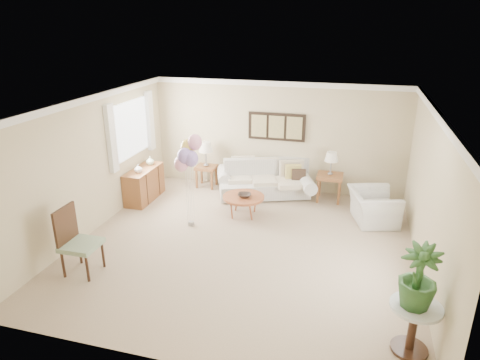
{
  "coord_description": "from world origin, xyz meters",
  "views": [
    {
      "loc": [
        1.79,
        -6.7,
        3.89
      ],
      "look_at": [
        -0.23,
        0.6,
        1.05
      ],
      "focal_mm": 32.0,
      "sensor_mm": 36.0,
      "label": 1
    }
  ],
  "objects_px": {
    "armchair": "(373,207)",
    "sofa": "(265,182)",
    "accent_chair": "(76,239)",
    "coffee_table": "(244,198)",
    "balloon_cluster": "(188,154)"
  },
  "relations": [
    {
      "from": "accent_chair",
      "to": "armchair",
      "type": "bearing_deg",
      "value": 34.67
    },
    {
      "from": "balloon_cluster",
      "to": "sofa",
      "type": "bearing_deg",
      "value": 60.45
    },
    {
      "from": "sofa",
      "to": "armchair",
      "type": "bearing_deg",
      "value": -18.21
    },
    {
      "from": "sofa",
      "to": "balloon_cluster",
      "type": "relative_size",
      "value": 1.36
    },
    {
      "from": "accent_chair",
      "to": "coffee_table",
      "type": "bearing_deg",
      "value": 53.95
    },
    {
      "from": "armchair",
      "to": "accent_chair",
      "type": "relative_size",
      "value": 0.89
    },
    {
      "from": "coffee_table",
      "to": "sofa",
      "type": "bearing_deg",
      "value": 81.2
    },
    {
      "from": "coffee_table",
      "to": "accent_chair",
      "type": "relative_size",
      "value": 0.77
    },
    {
      "from": "balloon_cluster",
      "to": "armchair",
      "type": "bearing_deg",
      "value": 17.87
    },
    {
      "from": "sofa",
      "to": "accent_chair",
      "type": "xyz_separation_m",
      "value": [
        -2.23,
        -4.02,
        0.26
      ]
    },
    {
      "from": "coffee_table",
      "to": "armchair",
      "type": "height_order",
      "value": "armchair"
    },
    {
      "from": "armchair",
      "to": "balloon_cluster",
      "type": "height_order",
      "value": "balloon_cluster"
    },
    {
      "from": "coffee_table",
      "to": "armchair",
      "type": "xyz_separation_m",
      "value": [
        2.62,
        0.42,
        -0.08
      ]
    },
    {
      "from": "armchair",
      "to": "sofa",
      "type": "bearing_deg",
      "value": 55.99
    },
    {
      "from": "armchair",
      "to": "balloon_cluster",
      "type": "relative_size",
      "value": 0.54
    }
  ]
}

